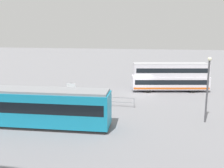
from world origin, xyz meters
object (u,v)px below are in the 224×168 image
at_px(tram_yellow, 31,107).
at_px(street_lamp, 208,84).
at_px(double_decker_bus, 170,77).
at_px(pedestrian_near_railing, 98,98).
at_px(info_sign, 71,89).

xyz_separation_m(tram_yellow, street_lamp, (-14.98, -3.44, 1.80)).
height_order(double_decker_bus, street_lamp, street_lamp).
bearing_deg(double_decker_bus, pedestrian_near_railing, 47.86).
bearing_deg(info_sign, street_lamp, 164.38).
distance_m(double_decker_bus, info_sign, 13.86).
relative_size(pedestrian_near_railing, info_sign, 0.68).
bearing_deg(info_sign, pedestrian_near_railing, 168.66).
bearing_deg(pedestrian_near_railing, tram_yellow, 56.76).
xyz_separation_m(double_decker_bus, street_lamp, (-2.63, 12.06, 1.57)).
distance_m(pedestrian_near_railing, info_sign, 3.31).
height_order(pedestrian_near_railing, info_sign, info_sign).
xyz_separation_m(pedestrian_near_railing, street_lamp, (-10.62, 3.22, 2.57)).
bearing_deg(tram_yellow, street_lamp, -167.09).
bearing_deg(street_lamp, info_sign, -15.62).
height_order(pedestrian_near_railing, street_lamp, street_lamp).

